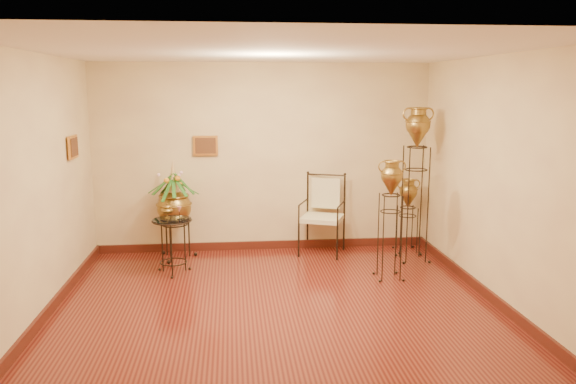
{
  "coord_description": "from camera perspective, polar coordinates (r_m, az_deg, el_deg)",
  "views": [
    {
      "loc": [
        -0.48,
        -5.84,
        2.43
      ],
      "look_at": [
        0.25,
        1.3,
        1.1
      ],
      "focal_mm": 35.0,
      "sensor_mm": 36.0,
      "label": 1
    }
  ],
  "objects": [
    {
      "name": "armchair",
      "position": [
        8.3,
        3.47,
        -2.34
      ],
      "size": [
        0.84,
        0.81,
        1.17
      ],
      "rotation": [
        0.0,
        0.0,
        -0.38
      ],
      "color": "black",
      "rests_on": "ground"
    },
    {
      "name": "amphora_short",
      "position": [
        8.61,
        12.05,
        -2.28
      ],
      "size": [
        0.44,
        0.44,
        1.12
      ],
      "rotation": [
        0.0,
        0.0,
        -0.38
      ],
      "color": "black",
      "rests_on": "ground"
    },
    {
      "name": "room_shell",
      "position": [
        5.9,
        -1.2,
        3.72
      ],
      "size": [
        5.02,
        5.02,
        2.81
      ],
      "color": "beige",
      "rests_on": "ground"
    },
    {
      "name": "ground",
      "position": [
        6.34,
        -1.08,
        -12.03
      ],
      "size": [
        5.0,
        5.0,
        0.0
      ],
      "primitive_type": "plane",
      "color": "maroon",
      "rests_on": "ground"
    },
    {
      "name": "amphora_tall",
      "position": [
        8.07,
        12.83,
        0.92
      ],
      "size": [
        0.57,
        0.57,
        2.2
      ],
      "rotation": [
        0.0,
        0.0,
        -0.41
      ],
      "color": "black",
      "rests_on": "ground"
    },
    {
      "name": "planter_urn",
      "position": [
        8.19,
        -11.5,
        -1.12
      ],
      "size": [
        0.8,
        0.8,
        1.45
      ],
      "rotation": [
        0.0,
        0.0,
        -0.04
      ],
      "color": "black",
      "rests_on": "ground"
    },
    {
      "name": "side_table",
      "position": [
        7.61,
        -11.63,
        -5.29
      ],
      "size": [
        0.58,
        0.58,
        0.93
      ],
      "rotation": [
        0.0,
        0.0,
        0.15
      ],
      "color": "black",
      "rests_on": "ground"
    },
    {
      "name": "amphora_mid",
      "position": [
        7.28,
        10.35,
        -2.7
      ],
      "size": [
        0.38,
        0.38,
        1.56
      ],
      "rotation": [
        0.0,
        0.0,
        -0.11
      ],
      "color": "black",
      "rests_on": "ground"
    }
  ]
}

